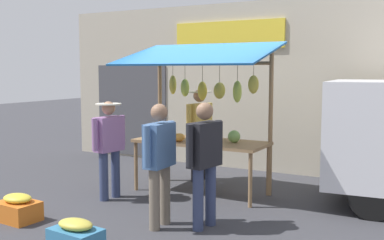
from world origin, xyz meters
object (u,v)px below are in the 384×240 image
object	(u,v)px
vendor_with_sunhat	(199,127)
shopper_in_striped_shirt	(109,142)
shopper_with_shopping_bag	(160,157)
shopper_with_ponytail	(205,156)
produce_crate_near	(76,238)
market_stall	(203,100)
produce_crate_side	(18,209)

from	to	relation	value
vendor_with_sunhat	shopper_in_striped_shirt	bearing A→B (deg)	-11.45
shopper_with_shopping_bag	shopper_with_ponytail	world-z (taller)	shopper_with_ponytail
shopper_with_ponytail	produce_crate_near	xyz separation A→B (m)	(0.85, 1.46, -0.76)
vendor_with_sunhat	shopper_with_shopping_bag	world-z (taller)	vendor_with_sunhat
market_stall	shopper_with_ponytail	xyz separation A→B (m)	(-0.85, 1.56, -0.60)
market_stall	shopper_with_shopping_bag	size ratio (longest dim) A/B	1.55
produce_crate_side	shopper_with_ponytail	bearing A→B (deg)	-157.23
shopper_with_ponytail	produce_crate_near	bearing A→B (deg)	159.36
shopper_in_striped_shirt	produce_crate_near	world-z (taller)	shopper_in_striped_shirt
shopper_in_striped_shirt	produce_crate_near	bearing A→B (deg)	-143.00
vendor_with_sunhat	shopper_with_ponytail	distance (m)	2.60
produce_crate_side	vendor_with_sunhat	bearing A→B (deg)	-108.11
shopper_with_ponytail	shopper_with_shopping_bag	bearing A→B (deg)	125.43
market_stall	shopper_with_ponytail	bearing A→B (deg)	118.47
produce_crate_near	shopper_with_shopping_bag	bearing A→B (deg)	-105.19
shopper_with_shopping_bag	produce_crate_near	xyz separation A→B (m)	(0.33, 1.21, -0.75)
market_stall	vendor_with_sunhat	distance (m)	0.99
shopper_with_ponytail	shopper_in_striped_shirt	bearing A→B (deg)	85.52
vendor_with_sunhat	shopper_with_shopping_bag	xyz separation A→B (m)	(-0.76, 2.52, -0.07)
vendor_with_sunhat	shopper_with_ponytail	world-z (taller)	vendor_with_sunhat
shopper_in_striped_shirt	produce_crate_near	distance (m)	2.35
market_stall	shopper_in_striped_shirt	bearing A→B (deg)	44.21
shopper_with_shopping_bag	shopper_with_ponytail	xyz separation A→B (m)	(-0.52, -0.25, 0.01)
shopper_in_striped_shirt	shopper_with_shopping_bag	bearing A→B (deg)	-109.77
produce_crate_side	shopper_with_shopping_bag	bearing A→B (deg)	-158.16
shopper_with_shopping_bag	produce_crate_side	xyz separation A→B (m)	(1.82, 0.73, -0.76)
shopper_with_ponytail	produce_crate_near	world-z (taller)	shopper_with_ponytail
shopper_with_ponytail	vendor_with_sunhat	bearing A→B (deg)	39.11
vendor_with_sunhat	shopper_with_ponytail	size ratio (longest dim) A/B	1.03
shopper_with_ponytail	produce_crate_near	size ratio (longest dim) A/B	2.70
market_stall	produce_crate_side	distance (m)	3.26
vendor_with_sunhat	produce_crate_side	world-z (taller)	vendor_with_sunhat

